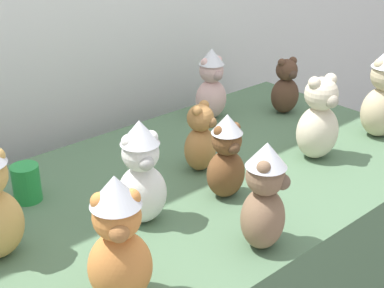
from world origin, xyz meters
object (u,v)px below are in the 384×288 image
Objects in this scene: teddy_bear_cocoa at (286,87)px; party_cup_green at (26,183)px; display_table at (192,271)px; teddy_bear_cream at (319,120)px; teddy_bear_blush at (211,85)px; teddy_bear_caramel at (200,139)px; teddy_bear_chestnut at (226,157)px; teddy_bear_sand at (384,94)px; teddy_bear_ginger at (119,242)px; teddy_bear_mocha at (264,197)px; teddy_bear_snow at (141,174)px.

teddy_bear_cocoa is 1.08m from party_cup_green.
display_table is 6.09× the size of teddy_bear_cream.
teddy_bear_cream reaches higher than display_table.
teddy_bear_blush is 0.48m from teddy_bear_cream.
teddy_bear_caramel is 1.00× the size of teddy_bear_cocoa.
teddy_bear_blush reaches higher than teddy_bear_chestnut.
teddy_bear_sand reaches higher than teddy_bear_ginger.
teddy_bear_cocoa is 0.79× the size of teddy_bear_mocha.
teddy_bear_chestnut is at bearing -141.17° from teddy_bear_cocoa.
teddy_bear_chestnut reaches higher than teddy_bear_cocoa.
teddy_bear_chestnut is (0.01, -0.14, 0.48)m from display_table.
party_cup_green is (-0.50, 0.19, -0.05)m from teddy_bear_caramel.
display_table is at bearing -131.63° from teddy_bear_blush.
teddy_bear_mocha is (0.16, -0.29, -0.00)m from teddy_bear_snow.
teddy_bear_blush is at bearing 162.09° from teddy_bear_cocoa.
teddy_bear_mocha reaches higher than display_table.
teddy_bear_caramel is 0.44m from teddy_bear_mocha.
teddy_bear_caramel is at bearing 37.74° from teddy_bear_mocha.
teddy_bear_blush is 0.97× the size of teddy_bear_cream.
teddy_bear_snow reaches higher than teddy_bear_cream.
teddy_bear_ginger reaches higher than teddy_bear_mocha.
teddy_bear_snow reaches higher than teddy_bear_caramel.
teddy_bear_ginger reaches higher than party_cup_green.
teddy_bear_sand is 0.38m from teddy_bear_cocoa.
teddy_bear_cream and teddy_bear_mocha have the same top height.
teddy_bear_mocha is at bearing -134.36° from teddy_bear_caramel.
teddy_bear_ginger is at bearing -170.73° from teddy_bear_caramel.
teddy_bear_sand is 1.07× the size of teddy_bear_ginger.
party_cup_green is at bearing 136.69° from teddy_bear_caramel.
teddy_bear_mocha is (-0.48, -0.70, 0.01)m from teddy_bear_blush.
teddy_bear_mocha is (0.38, -0.07, -0.01)m from teddy_bear_ginger.
teddy_bear_sand is 1.28× the size of teddy_bear_chestnut.
teddy_bear_snow is (-0.63, -0.41, 0.01)m from teddy_bear_blush.
teddy_bear_snow is (0.22, 0.22, -0.01)m from teddy_bear_ginger.
teddy_bear_mocha is (-0.51, -0.22, 0.01)m from teddy_bear_cream.
teddy_bear_ginger is at bearing -118.51° from teddy_bear_snow.
teddy_bear_ginger is 0.90m from teddy_bear_cream.
teddy_bear_ginger is at bearing -151.64° from teddy_bear_chestnut.
teddy_bear_blush is 0.43m from teddy_bear_caramel.
teddy_bear_cocoa is (0.23, 0.33, -0.03)m from teddy_bear_cream.
display_table is at bearing 44.90° from teddy_bear_mocha.
teddy_bear_caramel is at bearing 81.07° from teddy_bear_chestnut.
teddy_bear_cocoa is at bearing 126.25° from teddy_bear_sand.
teddy_bear_cream is 0.55m from teddy_bear_mocha.
teddy_bear_blush is at bearing 104.30° from teddy_bear_cream.
teddy_bear_sand reaches higher than teddy_bear_mocha.
teddy_bear_caramel reaches higher than display_table.
teddy_bear_sand reaches higher than teddy_bear_snow.
teddy_bear_mocha reaches higher than teddy_bear_blush.
teddy_bear_chestnut is (-0.37, -0.46, -0.01)m from teddy_bear_blush.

